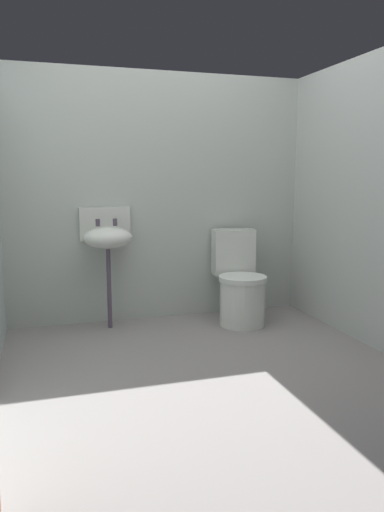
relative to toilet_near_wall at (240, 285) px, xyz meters
name	(u,v)px	position (x,y,z in m)	size (l,w,h in m)	color
ground_plane	(206,376)	(-0.61, -0.93, -0.36)	(2.99, 2.96, 0.08)	gray
wall_back	(158,198)	(-0.61, 0.40, 0.73)	(2.99, 0.10, 2.11)	#B0B9B1
wall_right	(382,203)	(0.73, -0.83, 0.73)	(0.10, 2.76, 2.11)	#AEB5AF
toilet_near_wall	(240,285)	(0.00, 0.00, 0.00)	(0.44, 0.63, 0.78)	silver
sink	(107,237)	(-1.09, 0.19, 0.43)	(0.42, 0.35, 0.99)	#4F4454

